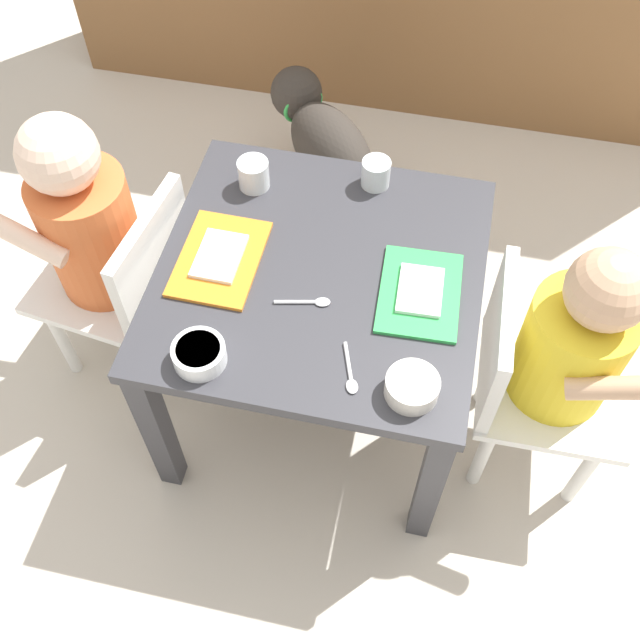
% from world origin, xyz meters
% --- Properties ---
extents(ground_plane, '(7.00, 7.00, 0.00)m').
position_xyz_m(ground_plane, '(0.00, 0.00, 0.00)').
color(ground_plane, beige).
extents(dining_table, '(0.59, 0.58, 0.45)m').
position_xyz_m(dining_table, '(0.00, 0.00, 0.38)').
color(dining_table, '#333338').
rests_on(dining_table, ground).
extents(seated_child_left, '(0.32, 0.32, 0.68)m').
position_xyz_m(seated_child_left, '(-0.46, 0.03, 0.42)').
color(seated_child_left, white).
rests_on(seated_child_left, ground).
extents(seated_child_right, '(0.29, 0.29, 0.64)m').
position_xyz_m(seated_child_right, '(0.46, -0.03, 0.40)').
color(seated_child_right, white).
rests_on(seated_child_right, ground).
extents(dog, '(0.36, 0.38, 0.32)m').
position_xyz_m(dog, '(-0.12, 0.61, 0.21)').
color(dog, '#332D28').
rests_on(dog, ground).
extents(food_tray_left, '(0.15, 0.21, 0.02)m').
position_xyz_m(food_tray_left, '(-0.18, -0.02, 0.46)').
color(food_tray_left, orange).
rests_on(food_tray_left, dining_table).
extents(food_tray_right, '(0.15, 0.20, 0.02)m').
position_xyz_m(food_tray_right, '(0.18, -0.02, 0.46)').
color(food_tray_right, green).
rests_on(food_tray_right, dining_table).
extents(water_cup_left, '(0.06, 0.06, 0.06)m').
position_xyz_m(water_cup_left, '(-0.17, 0.18, 0.48)').
color(water_cup_left, white).
rests_on(water_cup_left, dining_table).
extents(water_cup_right, '(0.06, 0.06, 0.06)m').
position_xyz_m(water_cup_right, '(0.06, 0.24, 0.48)').
color(water_cup_right, white).
rests_on(water_cup_right, dining_table).
extents(veggie_bowl_near, '(0.09, 0.09, 0.04)m').
position_xyz_m(veggie_bowl_near, '(0.20, -0.22, 0.47)').
color(veggie_bowl_near, silver).
rests_on(veggie_bowl_near, dining_table).
extents(veggie_bowl_far, '(0.09, 0.09, 0.04)m').
position_xyz_m(veggie_bowl_far, '(-0.15, -0.23, 0.47)').
color(veggie_bowl_far, white).
rests_on(veggie_bowl_far, dining_table).
extents(spoon_by_left_tray, '(0.10, 0.03, 0.01)m').
position_xyz_m(spoon_by_left_tray, '(-0.00, -0.08, 0.46)').
color(spoon_by_left_tray, silver).
rests_on(spoon_by_left_tray, dining_table).
extents(spoon_by_right_tray, '(0.04, 0.10, 0.01)m').
position_xyz_m(spoon_by_right_tray, '(0.09, -0.20, 0.46)').
color(spoon_by_right_tray, silver).
rests_on(spoon_by_right_tray, dining_table).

